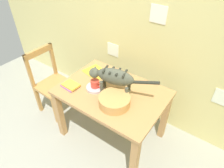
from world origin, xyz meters
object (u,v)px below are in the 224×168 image
(magazine, at_px, (96,72))
(coffee_mug, at_px, (95,84))
(book_stack, at_px, (71,86))
(dining_table, at_px, (112,98))
(wicker_basket, at_px, (114,101))
(saucer_bowl, at_px, (95,88))
(cat, at_px, (113,77))
(wooden_chair_near, at_px, (52,83))

(magazine, bearing_deg, coffee_mug, -39.13)
(magazine, distance_m, book_stack, 0.39)
(dining_table, bearing_deg, coffee_mug, -158.11)
(magazine, bearing_deg, dining_table, -13.00)
(magazine, xyz_separation_m, wicker_basket, (0.51, -0.33, 0.05))
(saucer_bowl, bearing_deg, cat, 13.81)
(cat, relative_size, magazine, 2.45)
(saucer_bowl, relative_size, wooden_chair_near, 0.21)
(wicker_basket, bearing_deg, saucer_bowl, 165.32)
(book_stack, bearing_deg, cat, 22.64)
(dining_table, relative_size, cat, 1.61)
(cat, distance_m, wicker_basket, 0.24)
(dining_table, bearing_deg, magazine, 154.37)
(book_stack, relative_size, wicker_basket, 0.63)
(book_stack, distance_m, wicker_basket, 0.56)
(wicker_basket, bearing_deg, book_stack, -174.55)
(wicker_basket, bearing_deg, magazine, 147.04)
(dining_table, xyz_separation_m, wooden_chair_near, (-0.96, -0.08, -0.18))
(saucer_bowl, distance_m, magazine, 0.31)
(book_stack, relative_size, wooden_chair_near, 0.21)
(wooden_chair_near, bearing_deg, book_stack, 77.82)
(cat, distance_m, saucer_bowl, 0.29)
(dining_table, distance_m, book_stack, 0.48)
(cat, height_order, saucer_bowl, cat)
(magazine, relative_size, wooden_chair_near, 0.31)
(cat, height_order, coffee_mug, cat)
(cat, distance_m, magazine, 0.49)
(coffee_mug, relative_size, magazine, 0.47)
(magazine, bearing_deg, book_stack, -84.99)
(cat, bearing_deg, wooden_chair_near, 79.46)
(coffee_mug, xyz_separation_m, magazine, (-0.19, 0.25, -0.07))
(coffee_mug, bearing_deg, book_stack, -150.91)
(saucer_bowl, bearing_deg, magazine, 127.79)
(wicker_basket, bearing_deg, cat, 129.45)
(cat, xyz_separation_m, wooden_chair_near, (-0.99, -0.06, -0.49))
(cat, relative_size, coffee_mug, 5.24)
(magazine, relative_size, book_stack, 1.47)
(dining_table, xyz_separation_m, magazine, (-0.37, 0.18, 0.10))
(dining_table, height_order, book_stack, book_stack)
(cat, distance_m, book_stack, 0.53)
(saucer_bowl, xyz_separation_m, wicker_basket, (0.32, -0.08, 0.04))
(wicker_basket, relative_size, wooden_chair_near, 0.34)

